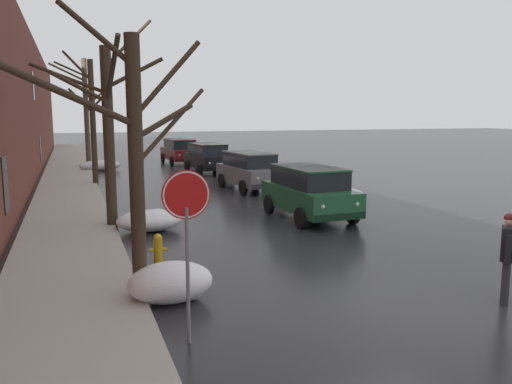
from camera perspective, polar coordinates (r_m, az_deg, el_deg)
The scene contains 20 objects.
ground_plane at distance 10.26m, azimuth 15.94°, elevation -12.18°, with size 200.00×200.00×0.00m, color #232326.
left_sidewalk_slab at distance 25.93m, azimuth -20.37°, elevation 0.32°, with size 2.80×80.00×0.13m, color #A8A399.
brick_townhouse_facade at distance 25.78m, azimuth -25.14°, elevation 9.12°, with size 0.63×80.00×8.30m.
snow_bank_near_corner_left at distance 34.34m, azimuth -17.24°, elevation 2.85°, with size 2.59×0.98×0.67m.
snow_bank_along_left_kerb at distance 20.24m, azimuth 8.40°, elevation -0.61°, with size 3.04×1.32×0.73m.
snow_bank_mid_block_left at distance 16.19m, azimuth -11.77°, elevation -3.13°, with size 2.03×1.41×0.66m.
snow_bank_near_corner_right at distance 33.20m, azimuth -2.59°, elevation 3.01°, with size 2.90×1.12×0.73m.
snow_bank_along_right_kerb at distance 10.06m, azimuth -9.47°, elevation -10.03°, with size 1.65×1.07×0.80m.
snow_bank_far_right_pile at distance 40.72m, azimuth -5.80°, elevation 4.04°, with size 1.78×1.28×0.67m.
bare_tree_at_the_corner at distance 9.80m, azimuth -13.53°, elevation 4.12°, with size 3.81×2.33×5.66m.
bare_tree_second_along_sidewalk at distance 16.49m, azimuth -16.31°, elevation 7.19°, with size 4.00×2.62×6.68m.
bare_tree_mid_block at distance 27.15m, azimuth -18.06°, elevation 8.05°, with size 2.40×2.69×6.81m.
bare_tree_far_down_block at distance 36.41m, azimuth -18.62°, elevation 8.65°, with size 3.29×2.56×7.30m.
suv_green_approaching_near_lane at distance 17.69m, azimuth 5.96°, elevation 0.17°, with size 2.12×4.39×1.82m.
suv_grey_parked_kerbside_close at distance 24.41m, azimuth -0.75°, elevation 2.56°, with size 2.27×4.58×1.82m.
suv_black_parked_kerbside_mid at distance 31.72m, azimuth -5.46°, elevation 3.94°, with size 2.26×4.62×1.82m.
suv_maroon_parked_far_down_block at distance 37.96m, azimuth -8.59°, elevation 4.67°, with size 2.26×4.84×1.82m.
pedestrian_with_coffee at distance 10.79m, azimuth 26.48°, elevation -5.97°, with size 0.53×0.56×1.76m.
fire_hydrant at distance 12.76m, azimuth -10.97°, elevation -6.18°, with size 0.42×0.22×0.71m.
stop_sign_at_corner at distance 7.82m, azimuth -7.84°, elevation -2.09°, with size 0.76×0.06×2.77m.
Camera 1 is at (-5.76, -7.69, 3.60)m, focal length 35.55 mm.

